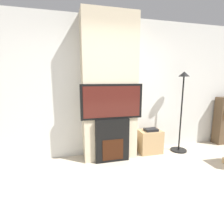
% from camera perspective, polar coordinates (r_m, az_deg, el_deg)
% --- Properties ---
extents(wall_back, '(6.00, 0.06, 2.70)m').
position_cam_1_polar(wall_back, '(3.54, -1.77, 7.67)').
color(wall_back, silver).
rests_on(wall_back, ground_plane).
extents(chimney_breast, '(1.02, 0.40, 2.70)m').
position_cam_1_polar(chimney_breast, '(3.32, -0.88, 7.47)').
color(chimney_breast, beige).
rests_on(chimney_breast, ground_plane).
extents(fireplace, '(0.64, 0.15, 0.82)m').
position_cam_1_polar(fireplace, '(3.32, 0.01, -9.21)').
color(fireplace, black).
rests_on(fireplace, ground_plane).
extents(television, '(1.14, 0.07, 0.63)m').
position_cam_1_polar(television, '(3.14, 0.01, 3.39)').
color(television, black).
rests_on(television, fireplace).
extents(floor_lamp, '(0.34, 0.34, 1.69)m').
position_cam_1_polar(floor_lamp, '(3.91, 21.84, 2.17)').
color(floor_lamp, black).
rests_on(floor_lamp, ground_plane).
extents(media_stand, '(0.48, 0.35, 0.53)m').
position_cam_1_polar(media_stand, '(3.83, 12.22, -9.23)').
color(media_stand, tan).
rests_on(media_stand, ground_plane).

